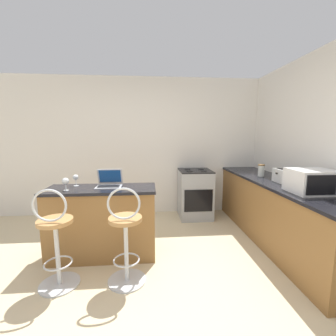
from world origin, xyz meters
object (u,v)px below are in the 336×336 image
object	(u,v)px
laptop	(109,182)
wine_glass_short	(76,178)
stove_range	(195,194)
storage_jar	(261,170)
bar_stool_far	(126,238)
mug_blue	(281,174)
microwave	(312,181)
toaster	(284,176)
wine_glass_tall	(66,181)
bar_stool_near	(56,241)

from	to	relation	value
laptop	wine_glass_short	size ratio (longest dim) A/B	2.09
stove_range	storage_jar	world-z (taller)	storage_jar
wine_glass_short	storage_jar	bearing A→B (deg)	9.54
bar_stool_far	mug_blue	size ratio (longest dim) A/B	10.07
microwave	toaster	bearing A→B (deg)	88.88
microwave	stove_range	size ratio (longest dim) A/B	0.51
toaster	wine_glass_tall	distance (m)	2.81
stove_range	wine_glass_tall	xyz separation A→B (m)	(-1.82, -1.36, 0.55)
stove_range	storage_jar	distance (m)	1.25
bar_stool_far	wine_glass_tall	world-z (taller)	wine_glass_tall
bar_stool_near	wine_glass_tall	distance (m)	0.68
microwave	toaster	world-z (taller)	microwave
wine_glass_tall	stove_range	bearing A→B (deg)	36.83
laptop	stove_range	distance (m)	1.86
microwave	wine_glass_tall	xyz separation A→B (m)	(-2.79, 0.33, -0.02)
bar_stool_far	toaster	world-z (taller)	toaster
bar_stool_near	wine_glass_tall	world-z (taller)	wine_glass_tall
bar_stool_near	laptop	world-z (taller)	laptop
mug_blue	storage_jar	bearing A→B (deg)	160.37
toaster	storage_jar	bearing A→B (deg)	99.46
bar_stool_near	stove_range	world-z (taller)	bar_stool_near
bar_stool_far	wine_glass_tall	size ratio (longest dim) A/B	6.87
storage_jar	mug_blue	xyz separation A→B (m)	(0.27, -0.09, -0.04)
bar_stool_near	bar_stool_far	world-z (taller)	same
microwave	wine_glass_short	size ratio (longest dim) A/B	3.10
stove_range	wine_glass_short	world-z (taller)	wine_glass_short
wine_glass_short	mug_blue	size ratio (longest dim) A/B	1.44
toaster	wine_glass_short	size ratio (longest dim) A/B	1.78
wine_glass_short	bar_stool_far	bearing A→B (deg)	-45.33
microwave	mug_blue	bearing A→B (deg)	77.88
bar_stool_far	laptop	bearing A→B (deg)	111.59
mug_blue	wine_glass_tall	distance (m)	3.04
bar_stool_near	stove_range	distance (m)	2.55
toaster	wine_glass_tall	bearing A→B (deg)	-175.76
microwave	stove_range	world-z (taller)	microwave
laptop	stove_range	size ratio (longest dim) A/B	0.35
stove_range	wine_glass_tall	bearing A→B (deg)	-143.17
stove_range	laptop	bearing A→B (deg)	-139.03
bar_stool_near	laptop	size ratio (longest dim) A/B	3.34
microwave	wine_glass_tall	size ratio (longest dim) A/B	3.04
bar_stool_far	microwave	distance (m)	2.14
laptop	stove_range	bearing A→B (deg)	40.97
bar_stool_near	stove_range	bearing A→B (deg)	45.61
bar_stool_far	stove_range	world-z (taller)	bar_stool_far
mug_blue	toaster	bearing A→B (deg)	-116.30
stove_range	mug_blue	bearing A→B (deg)	-33.73
bar_stool_far	laptop	distance (m)	0.83
laptop	wine_glass_tall	world-z (taller)	laptop
stove_range	mug_blue	xyz separation A→B (m)	(1.17, -0.78, 0.50)
bar_stool_near	toaster	distance (m)	2.89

